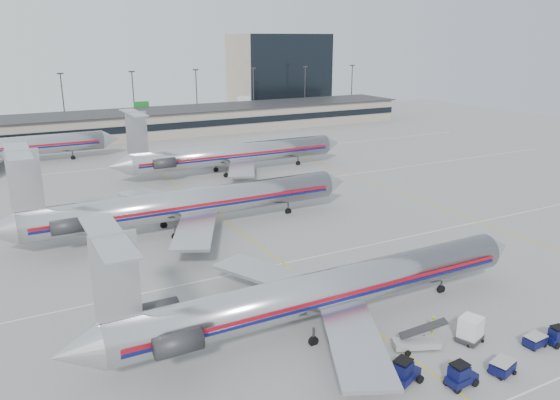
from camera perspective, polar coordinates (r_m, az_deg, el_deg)
ground at (r=52.59m, az=5.65°, el=-10.41°), size 260.00×260.00×0.00m
apron_markings at (r=60.33m, az=0.36°, el=-6.63°), size 160.00×0.15×0.02m
terminal at (r=140.75m, az=-17.12°, el=7.44°), size 162.00×17.00×6.25m
light_mast_row at (r=153.77m, az=-18.36°, el=10.10°), size 163.60×0.40×15.28m
distant_building at (r=189.06m, az=-0.17°, el=13.18°), size 30.00×20.00×25.00m
jet_foreground at (r=46.62m, az=4.12°, el=-9.51°), size 43.86×25.83×11.48m
jet_second_row at (r=70.13m, az=-10.05°, el=-0.41°), size 47.44×27.94×12.42m
jet_third_row at (r=99.58m, az=-5.16°, el=4.82°), size 45.18×27.79×12.35m
tug_left at (r=41.78m, az=12.87°, el=-17.14°), size 2.68×1.97×1.97m
tug_center at (r=42.48m, az=18.33°, el=-17.05°), size 2.42×1.35×1.90m
tug_right at (r=50.51m, az=27.05°, el=-12.55°), size 2.13×1.24×1.65m
cart_inner at (r=45.04m, az=22.23°, el=-15.85°), size 2.16×1.74×1.07m
cart_outer at (r=49.52m, az=25.09°, el=-13.18°), size 1.79×1.29×0.97m
uld_container at (r=48.09m, az=19.27°, el=-12.64°), size 2.45×2.24×2.13m
belt_loader at (r=46.15m, az=14.16°, el=-14.14°), size 4.48×2.64×2.30m
ramp_worker_near at (r=48.41m, az=15.72°, el=-12.44°), size 0.71×0.68×1.64m
ramp_worker_far at (r=48.08m, az=18.77°, el=-12.90°), size 1.02×0.92×1.70m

